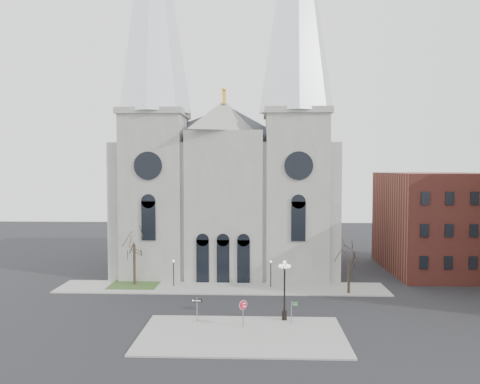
{
  "coord_description": "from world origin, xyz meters",
  "views": [
    {
      "loc": [
        4.29,
        -45.26,
        14.77
      ],
      "look_at": [
        2.35,
        8.0,
        11.97
      ],
      "focal_mm": 35.0,
      "sensor_mm": 36.0,
      "label": 1
    }
  ],
  "objects_px": {
    "globe_lamp": "(285,283)",
    "street_name_sign": "(292,310)",
    "one_way_sign": "(197,305)",
    "stop_sign": "(243,308)"
  },
  "relations": [
    {
      "from": "globe_lamp",
      "to": "one_way_sign",
      "type": "relative_size",
      "value": 2.6
    },
    {
      "from": "globe_lamp",
      "to": "street_name_sign",
      "type": "height_order",
      "value": "globe_lamp"
    },
    {
      "from": "stop_sign",
      "to": "globe_lamp",
      "type": "relative_size",
      "value": 0.44
    },
    {
      "from": "one_way_sign",
      "to": "street_name_sign",
      "type": "bearing_deg",
      "value": -1.49
    },
    {
      "from": "stop_sign",
      "to": "globe_lamp",
      "type": "xyz_separation_m",
      "value": [
        3.92,
        2.19,
        1.83
      ]
    },
    {
      "from": "globe_lamp",
      "to": "one_way_sign",
      "type": "height_order",
      "value": "globe_lamp"
    },
    {
      "from": "globe_lamp",
      "to": "one_way_sign",
      "type": "bearing_deg",
      "value": -176.06
    },
    {
      "from": "one_way_sign",
      "to": "street_name_sign",
      "type": "xyz_separation_m",
      "value": [
        9.03,
        -0.45,
        -0.24
      ]
    },
    {
      "from": "street_name_sign",
      "to": "one_way_sign",
      "type": "bearing_deg",
      "value": 167.25
    },
    {
      "from": "stop_sign",
      "to": "one_way_sign",
      "type": "relative_size",
      "value": 1.14
    }
  ]
}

